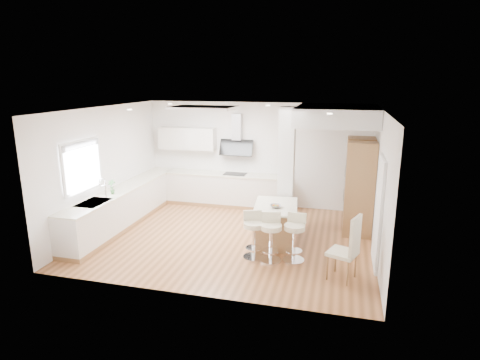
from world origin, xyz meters
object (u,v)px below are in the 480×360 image
(peninsula, at_px, (276,223))
(bar_stool_a, at_px, (254,232))
(bar_stool_b, at_px, (271,235))
(bar_stool_c, at_px, (295,235))
(dining_chair, at_px, (349,246))

(peninsula, bearing_deg, bar_stool_a, -113.92)
(bar_stool_a, distance_m, bar_stool_b, 0.35)
(bar_stool_c, height_order, dining_chair, dining_chair)
(bar_stool_b, bearing_deg, bar_stool_a, 160.05)
(bar_stool_c, bearing_deg, bar_stool_b, -157.22)
(bar_stool_a, xyz_separation_m, bar_stool_c, (0.78, 0.06, -0.00))
(peninsula, xyz_separation_m, bar_stool_a, (-0.28, -0.89, 0.11))
(peninsula, xyz_separation_m, bar_stool_c, (0.50, -0.82, 0.11))
(peninsula, relative_size, bar_stool_a, 1.54)
(dining_chair, bearing_deg, bar_stool_b, -176.22)
(peninsula, bearing_deg, bar_stool_c, -65.04)
(bar_stool_a, bearing_deg, bar_stool_b, -30.90)
(peninsula, relative_size, bar_stool_c, 1.54)
(bar_stool_c, bearing_deg, dining_chair, -21.59)
(peninsula, height_order, bar_stool_b, bar_stool_b)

